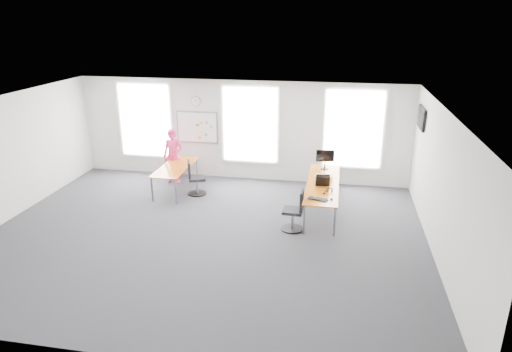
% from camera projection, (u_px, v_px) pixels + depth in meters
% --- Properties ---
extents(floor, '(10.00, 10.00, 0.00)m').
position_uv_depth(floor, '(204.00, 236.00, 10.46)').
color(floor, '#27272C').
rests_on(floor, ground).
extents(ceiling, '(10.00, 10.00, 0.00)m').
position_uv_depth(ceiling, '(199.00, 106.00, 9.45)').
color(ceiling, white).
rests_on(ceiling, ground).
extents(wall_back, '(10.00, 0.00, 10.00)m').
position_uv_depth(wall_back, '(241.00, 131.00, 13.66)').
color(wall_back, white).
rests_on(wall_back, ground).
extents(wall_front, '(10.00, 0.00, 10.00)m').
position_uv_depth(wall_front, '(117.00, 269.00, 6.25)').
color(wall_front, white).
rests_on(wall_front, ground).
extents(wall_right, '(0.00, 10.00, 10.00)m').
position_uv_depth(wall_right, '(443.00, 189.00, 9.10)').
color(wall_right, white).
rests_on(wall_right, ground).
extents(window_left, '(1.60, 0.06, 2.20)m').
position_uv_depth(window_left, '(146.00, 120.00, 14.08)').
color(window_left, white).
rests_on(window_left, wall_back).
extents(window_mid, '(1.60, 0.06, 2.20)m').
position_uv_depth(window_mid, '(250.00, 125.00, 13.52)').
color(window_mid, white).
rests_on(window_mid, wall_back).
extents(window_right, '(1.60, 0.06, 2.20)m').
position_uv_depth(window_right, '(353.00, 129.00, 13.00)').
color(window_right, white).
rests_on(window_right, wall_back).
extents(desk_right, '(0.81, 3.03, 0.74)m').
position_uv_depth(desk_right, '(323.00, 185.00, 11.63)').
color(desk_right, '#C75D19').
rests_on(desk_right, ground).
extents(desk_left, '(0.79, 1.98, 0.72)m').
position_uv_depth(desk_left, '(175.00, 169.00, 12.93)').
color(desk_left, '#C75D19').
rests_on(desk_left, ground).
extents(chair_right, '(0.53, 0.53, 0.99)m').
position_uv_depth(chair_right, '(295.00, 213.00, 10.62)').
color(chair_right, black).
rests_on(chair_right, ground).
extents(chair_left, '(0.57, 0.57, 0.97)m').
position_uv_depth(chair_left, '(195.00, 180.00, 12.74)').
color(chair_left, black).
rests_on(chair_left, ground).
extents(person, '(0.61, 0.41, 1.64)m').
position_uv_depth(person, '(173.00, 156.00, 13.52)').
color(person, '#E12969').
rests_on(person, ground).
extents(whiteboard, '(1.20, 0.03, 0.90)m').
position_uv_depth(whiteboard, '(197.00, 127.00, 13.85)').
color(whiteboard, white).
rests_on(whiteboard, wall_back).
extents(wall_clock, '(0.30, 0.04, 0.30)m').
position_uv_depth(wall_clock, '(196.00, 101.00, 13.58)').
color(wall_clock, gray).
rests_on(wall_clock, wall_back).
extents(tv, '(0.06, 0.90, 0.55)m').
position_uv_depth(tv, '(422.00, 118.00, 11.62)').
color(tv, black).
rests_on(tv, wall_right).
extents(keyboard, '(0.49, 0.31, 0.02)m').
position_uv_depth(keyboard, '(318.00, 199.00, 10.58)').
color(keyboard, black).
rests_on(keyboard, desk_right).
extents(mouse, '(0.08, 0.11, 0.04)m').
position_uv_depth(mouse, '(332.00, 199.00, 10.57)').
color(mouse, black).
rests_on(mouse, desk_right).
extents(lens_cap, '(0.07, 0.07, 0.01)m').
position_uv_depth(lens_cap, '(324.00, 193.00, 10.93)').
color(lens_cap, black).
rests_on(lens_cap, desk_right).
extents(headphones, '(0.16, 0.09, 0.10)m').
position_uv_depth(headphones, '(329.00, 190.00, 11.03)').
color(headphones, black).
rests_on(headphones, desk_right).
extents(laptop_sleeve, '(0.36, 0.23, 0.29)m').
position_uv_depth(laptop_sleeve, '(323.00, 181.00, 11.36)').
color(laptop_sleeve, black).
rests_on(laptop_sleeve, desk_right).
extents(paper_stack, '(0.39, 0.31, 0.12)m').
position_uv_depth(paper_stack, '(322.00, 178.00, 11.82)').
color(paper_stack, beige).
rests_on(paper_stack, desk_right).
extents(monitor, '(0.50, 0.20, 0.56)m').
position_uv_depth(monitor, '(325.00, 158.00, 12.53)').
color(monitor, black).
rests_on(monitor, desk_right).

